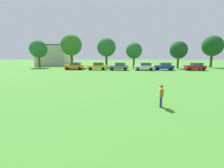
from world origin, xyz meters
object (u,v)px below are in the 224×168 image
object	(u,v)px
tree_center_left	(106,47)
tree_far_right	(213,46)
adult_bystander	(161,94)
parked_car_blue_4	(164,66)
parked_car_white_3	(144,66)
tree_left	(71,45)
tree_far_left	(38,49)
parked_car_yellow_1	(97,66)
tree_center_right	(134,51)
parked_car_orange_0	(75,66)
parked_car_gray_2	(119,66)
parked_car_red_5	(195,66)
tree_right	(179,50)

from	to	relation	value
tree_center_left	tree_far_right	size ratio (longest dim) A/B	0.94
adult_bystander	parked_car_blue_4	distance (m)	29.09
parked_car_white_3	adult_bystander	bearing A→B (deg)	84.69
tree_left	tree_far_left	bearing A→B (deg)	-174.55
parked_car_blue_4	parked_car_yellow_1	bearing A→B (deg)	0.39
parked_car_white_3	tree_far_left	world-z (taller)	tree_far_left
tree_far_left	tree_center_right	size ratio (longest dim) A/B	1.10
parked_car_orange_0	parked_car_gray_2	world-z (taller)	same
parked_car_orange_0	parked_car_blue_4	size ratio (longest dim) A/B	1.00
tree_left	parked_car_blue_4	bearing A→B (deg)	-18.28
parked_car_blue_4	parked_car_red_5	distance (m)	6.81
adult_bystander	tree_far_left	distance (m)	43.10
parked_car_gray_2	tree_far_right	distance (m)	26.77
tree_left	tree_center_right	distance (m)	16.89
parked_car_white_3	parked_car_yellow_1	bearing A→B (deg)	-2.43
parked_car_blue_4	tree_center_right	size ratio (longest dim) A/B	0.65
parked_car_yellow_1	tree_far_right	xyz separation A→B (m)	(29.63, 8.74, 4.82)
parked_car_blue_4	tree_center_left	xyz separation A→B (m)	(-13.66, 8.26, 4.49)
parked_car_orange_0	tree_far_right	distance (m)	36.35
adult_bystander	parked_car_white_3	world-z (taller)	parked_car_white_3
adult_bystander	parked_car_red_5	size ratio (longest dim) A/B	0.37
parked_car_orange_0	adult_bystander	bearing A→B (deg)	115.29
adult_bystander	parked_car_red_5	xyz separation A→B (m)	(13.84, 27.96, -0.08)
parked_car_orange_0	tree_left	world-z (taller)	tree_left
tree_center_left	tree_left	bearing A→B (deg)	-176.22
parked_car_yellow_1	tree_center_right	world-z (taller)	tree_center_right
parked_car_red_5	tree_right	bearing A→B (deg)	-66.12
parked_car_orange_0	parked_car_gray_2	bearing A→B (deg)	176.09
parked_car_orange_0	parked_car_red_5	world-z (taller)	same
adult_bystander	tree_center_right	distance (m)	34.80
parked_car_yellow_1	parked_car_red_5	size ratio (longest dim) A/B	1.00
tree_center_left	tree_right	world-z (taller)	tree_center_left
parked_car_blue_4	parked_car_orange_0	bearing A→B (deg)	-0.67
parked_car_blue_4	parked_car_red_5	size ratio (longest dim) A/B	1.00
parked_car_white_3	parked_car_blue_4	distance (m)	4.50
parked_car_white_3	tree_left	distance (m)	21.00
tree_far_left	parked_car_red_5	bearing A→B (deg)	-10.36
parked_car_red_5	tree_center_left	size ratio (longest dim) A/B	0.54
parked_car_yellow_1	tree_center_right	xyz separation A→B (m)	(8.74, 6.49, 3.58)
parked_car_blue_4	parked_car_white_3	bearing A→B (deg)	7.06
parked_car_yellow_1	parked_car_blue_4	size ratio (longest dim) A/B	1.00
tree_left	tree_right	xyz separation A→B (m)	(27.66, -2.80, -1.42)
tree_right	parked_car_red_5	bearing A→B (deg)	-66.12
parked_car_gray_2	parked_car_yellow_1	bearing A→B (deg)	-4.23
tree_far_right	tree_center_left	bearing A→B (deg)	-179.24
tree_left	tree_far_right	world-z (taller)	tree_left
tree_far_left	tree_left	distance (m)	8.83
adult_bystander	tree_left	xyz separation A→B (m)	(-16.08, 35.86, 5.04)
adult_bystander	parked_car_red_5	distance (m)	31.20
parked_car_red_5	parked_car_blue_4	bearing A→B (deg)	-2.19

